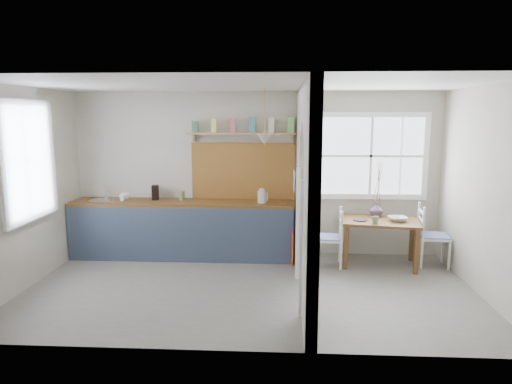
# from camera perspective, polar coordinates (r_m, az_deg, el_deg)

# --- Properties ---
(floor) EXTENTS (5.80, 3.20, 0.01)m
(floor) POSITION_cam_1_polar(r_m,az_deg,el_deg) (6.08, -0.83, -11.97)
(floor) COLOR slate
(floor) RESTS_ON ground
(ceiling) EXTENTS (5.80, 3.20, 0.01)m
(ceiling) POSITION_cam_1_polar(r_m,az_deg,el_deg) (5.66, -0.90, 13.31)
(ceiling) COLOR beige
(ceiling) RESTS_ON walls
(walls) EXTENTS (5.81, 3.21, 2.60)m
(walls) POSITION_cam_1_polar(r_m,az_deg,el_deg) (5.73, -0.87, 0.22)
(walls) COLOR beige
(walls) RESTS_ON floor
(partition) EXTENTS (0.12, 3.20, 2.60)m
(partition) POSITION_cam_1_polar(r_m,az_deg,el_deg) (5.76, 6.14, 1.73)
(partition) COLOR beige
(partition) RESTS_ON floor
(kitchen_window) EXTENTS (0.10, 1.16, 1.50)m
(kitchen_window) POSITION_cam_1_polar(r_m,az_deg,el_deg) (6.54, -26.88, 3.45)
(kitchen_window) COLOR white
(kitchen_window) RESTS_ON walls
(nook_window) EXTENTS (1.76, 0.10, 1.30)m
(nook_window) POSITION_cam_1_polar(r_m,az_deg,el_deg) (7.36, 14.17, 4.38)
(nook_window) COLOR white
(nook_window) RESTS_ON walls
(counter) EXTENTS (3.50, 0.60, 0.90)m
(counter) POSITION_cam_1_polar(r_m,az_deg,el_deg) (7.35, -8.97, -4.51)
(counter) COLOR brown
(counter) RESTS_ON floor
(sink) EXTENTS (0.40, 0.40, 0.02)m
(sink) POSITION_cam_1_polar(r_m,az_deg,el_deg) (7.61, -18.71, -1.07)
(sink) COLOR silver
(sink) RESTS_ON counter
(backsplash) EXTENTS (1.65, 0.03, 0.90)m
(backsplash) POSITION_cam_1_polar(r_m,az_deg,el_deg) (7.29, -1.61, 2.64)
(backsplash) COLOR #96611E
(backsplash) RESTS_ON walls
(shelf) EXTENTS (1.75, 0.20, 0.21)m
(shelf) POSITION_cam_1_polar(r_m,az_deg,el_deg) (7.16, -1.69, 7.72)
(shelf) COLOR #AD8650
(shelf) RESTS_ON walls
(pendant_lamp) EXTENTS (0.26, 0.26, 0.16)m
(pendant_lamp) POSITION_cam_1_polar(r_m,az_deg,el_deg) (6.80, 1.07, 6.62)
(pendant_lamp) COLOR silver
(pendant_lamp) RESTS_ON ceiling
(utensil_rail) EXTENTS (0.02, 0.50, 0.02)m
(utensil_rail) POSITION_cam_1_polar(r_m,az_deg,el_deg) (6.59, 4.99, 2.74)
(utensil_rail) COLOR silver
(utensil_rail) RESTS_ON partition
(dining_table) EXTENTS (1.21, 0.91, 0.69)m
(dining_table) POSITION_cam_1_polar(r_m,az_deg,el_deg) (7.12, 15.20, -6.12)
(dining_table) COLOR brown
(dining_table) RESTS_ON floor
(chair_left) EXTENTS (0.43, 0.43, 0.87)m
(chair_left) POSITION_cam_1_polar(r_m,az_deg,el_deg) (6.91, 9.04, -5.60)
(chair_left) COLOR white
(chair_left) RESTS_ON floor
(chair_right) EXTENTS (0.47, 0.47, 0.93)m
(chair_right) POSITION_cam_1_polar(r_m,az_deg,el_deg) (7.31, 21.31, -5.08)
(chair_right) COLOR white
(chair_right) RESTS_ON floor
(kettle) EXTENTS (0.19, 0.16, 0.22)m
(kettle) POSITION_cam_1_polar(r_m,az_deg,el_deg) (6.99, 0.75, -0.48)
(kettle) COLOR silver
(kettle) RESTS_ON counter
(mug_a) EXTENTS (0.12, 0.12, 0.10)m
(mug_a) POSITION_cam_1_polar(r_m,az_deg,el_deg) (7.46, -16.34, -0.71)
(mug_a) COLOR white
(mug_a) RESTS_ON counter
(mug_b) EXTENTS (0.15, 0.15, 0.11)m
(mug_b) POSITION_cam_1_polar(r_m,az_deg,el_deg) (7.55, -16.04, -0.53)
(mug_b) COLOR white
(mug_b) RESTS_ON counter
(knife_block) EXTENTS (0.13, 0.16, 0.23)m
(knife_block) POSITION_cam_1_polar(r_m,az_deg,el_deg) (7.44, -12.47, -0.06)
(knife_block) COLOR black
(knife_block) RESTS_ON counter
(jar) EXTENTS (0.09, 0.09, 0.14)m
(jar) POSITION_cam_1_polar(r_m,az_deg,el_deg) (7.32, -9.25, -0.44)
(jar) COLOR olive
(jar) RESTS_ON counter
(towel_magenta) EXTENTS (0.02, 0.03, 0.58)m
(towel_magenta) POSITION_cam_1_polar(r_m,az_deg,el_deg) (6.91, 4.57, -6.89)
(towel_magenta) COLOR #D31877
(towel_magenta) RESTS_ON counter
(towel_orange) EXTENTS (0.02, 0.03, 0.52)m
(towel_orange) POSITION_cam_1_polar(r_m,az_deg,el_deg) (6.85, 4.58, -7.25)
(towel_orange) COLOR #E44E08
(towel_orange) RESTS_ON counter
(bowl) EXTENTS (0.32, 0.32, 0.07)m
(bowl) POSITION_cam_1_polar(r_m,az_deg,el_deg) (7.04, 17.30, -3.22)
(bowl) COLOR silver
(bowl) RESTS_ON dining_table
(table_cup) EXTENTS (0.13, 0.13, 0.10)m
(table_cup) POSITION_cam_1_polar(r_m,az_deg,el_deg) (6.81, 14.67, -3.39)
(table_cup) COLOR gray
(table_cup) RESTS_ON dining_table
(plate) EXTENTS (0.25, 0.25, 0.02)m
(plate) POSITION_cam_1_polar(r_m,az_deg,el_deg) (6.94, 12.88, -3.42)
(plate) COLOR #2A2828
(plate) RESTS_ON dining_table
(vase) EXTENTS (0.24, 0.24, 0.21)m
(vase) POSITION_cam_1_polar(r_m,az_deg,el_deg) (7.25, 14.83, -2.15)
(vase) COLOR #4A3450
(vase) RESTS_ON dining_table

